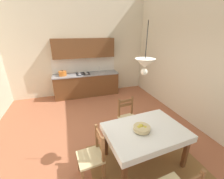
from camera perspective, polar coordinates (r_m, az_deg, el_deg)
ground_plane at (r=3.81m, az=-4.98°, el=-18.89°), size 5.82×6.62×0.10m
wall_back at (r=5.94m, az=-12.74°, el=17.13°), size 5.82×0.12×3.98m
wall_right at (r=4.33m, az=31.88°, el=12.88°), size 0.12×6.62×3.98m
area_rug at (r=3.29m, az=12.80°, el=-26.45°), size 2.10×1.60×0.01m
kitchen_cabinetry at (r=5.83m, az=-10.21°, el=5.84°), size 2.51×0.63×2.20m
dining_table at (r=2.92m, az=12.86°, el=-16.78°), size 1.53×1.13×0.75m
dining_chair_kitchen_side at (r=3.68m, az=6.24°, el=-11.01°), size 0.45×0.45×0.93m
dining_chair_tv_side at (r=2.76m, az=-7.70°, el=-24.45°), size 0.45×0.45×0.93m
fruit_bowl at (r=2.75m, az=11.56°, el=-14.65°), size 0.30×0.30×0.12m
pendant_lamp at (r=2.35m, az=12.76°, el=9.84°), size 0.32×0.32×0.80m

